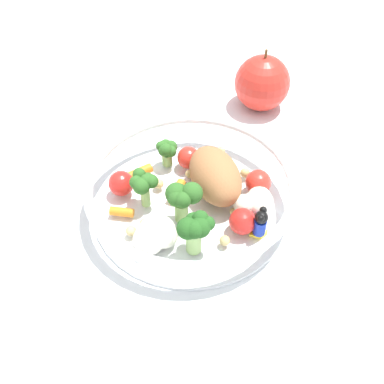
# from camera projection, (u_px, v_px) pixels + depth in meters

# --- Properties ---
(ground_plane) EXTENTS (2.40, 2.40, 0.00)m
(ground_plane) POSITION_uv_depth(u_px,v_px,m) (191.00, 208.00, 0.53)
(ground_plane) COLOR white
(food_container) EXTENTS (0.24, 0.24, 0.06)m
(food_container) POSITION_uv_depth(u_px,v_px,m) (196.00, 193.00, 0.51)
(food_container) COLOR white
(food_container) RESTS_ON ground_plane
(loose_apple) EXTENTS (0.08, 0.08, 0.09)m
(loose_apple) POSITION_uv_depth(u_px,v_px,m) (262.00, 83.00, 0.64)
(loose_apple) COLOR red
(loose_apple) RESTS_ON ground_plane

